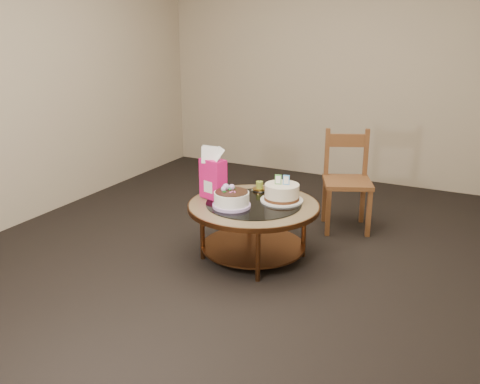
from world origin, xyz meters
The scene contains 8 objects.
ground centered at (0.00, 0.00, 0.00)m, with size 5.00×5.00×0.00m, color black.
room_walls centered at (0.00, 0.00, 1.54)m, with size 4.52×5.02×2.61m.
coffee_table centered at (0.00, 0.00, 0.38)m, with size 1.02×1.02×0.46m.
decorated_cake centered at (-0.11, -0.15, 0.51)m, with size 0.29×0.29×0.17m.
cream_cake centered at (0.17, 0.15, 0.52)m, with size 0.33×0.33×0.21m.
gift_bag centered at (-0.34, -0.03, 0.66)m, with size 0.23×0.19×0.41m.
pillar_candle centered at (-0.09, 0.31, 0.49)m, with size 0.12×0.12×0.09m.
dining_chair centered at (0.46, 0.96, 0.45)m, with size 0.53×0.53×0.88m.
Camera 1 is at (1.65, -3.52, 1.82)m, focal length 40.00 mm.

